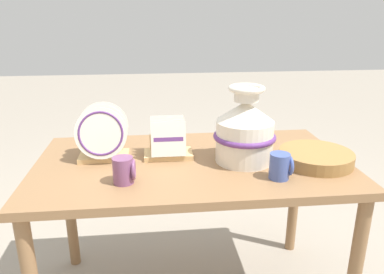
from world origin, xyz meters
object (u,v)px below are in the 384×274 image
at_px(dish_rack_round_plates, 103,139).
at_px(dish_rack_square_plates, 168,145).
at_px(ceramic_vase, 245,130).
at_px(mug_cobalt_glaze, 281,166).
at_px(mug_plum_glaze, 124,170).
at_px(wicker_charger_stack, 316,157).

height_order(dish_rack_round_plates, dish_rack_square_plates, dish_rack_round_plates).
bearing_deg(ceramic_vase, mug_cobalt_glaze, -62.78).
bearing_deg(mug_plum_glaze, wicker_charger_stack, 7.59).
xyz_separation_m(dish_rack_round_plates, mug_plum_glaze, (0.11, -0.25, -0.05)).
bearing_deg(dish_rack_square_plates, ceramic_vase, -14.87).
xyz_separation_m(dish_rack_square_plates, wicker_charger_stack, (0.63, -0.15, -0.03)).
distance_m(wicker_charger_stack, mug_cobalt_glaze, 0.25).
bearing_deg(dish_rack_round_plates, mug_cobalt_glaze, -21.29).
xyz_separation_m(ceramic_vase, dish_rack_square_plates, (-0.33, 0.09, -0.08)).
xyz_separation_m(dish_rack_square_plates, mug_plum_glaze, (-0.18, -0.25, -0.01)).
bearing_deg(ceramic_vase, mug_plum_glaze, -161.72).
relative_size(dish_rack_square_plates, mug_cobalt_glaze, 2.09).
height_order(dish_rack_square_plates, mug_cobalt_glaze, dish_rack_square_plates).
distance_m(dish_rack_square_plates, mug_cobalt_glaze, 0.51).
xyz_separation_m(dish_rack_square_plates, mug_cobalt_glaze, (0.43, -0.28, -0.01)).
bearing_deg(mug_plum_glaze, dish_rack_round_plates, 113.04).
height_order(dish_rack_round_plates, mug_plum_glaze, dish_rack_round_plates).
bearing_deg(dish_rack_square_plates, mug_plum_glaze, -125.17).
xyz_separation_m(ceramic_vase, mug_cobalt_glaze, (0.10, -0.19, -0.09)).
relative_size(ceramic_vase, dish_rack_round_plates, 1.37).
bearing_deg(dish_rack_round_plates, ceramic_vase, -7.82).
bearing_deg(mug_plum_glaze, ceramic_vase, 18.28).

